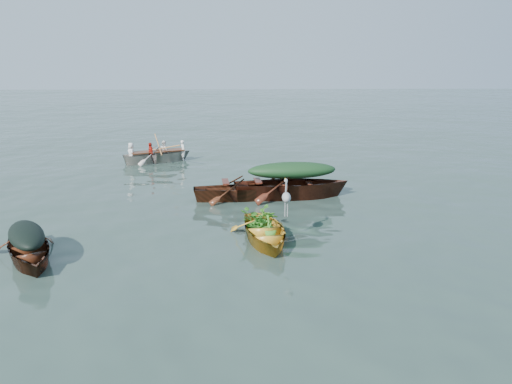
% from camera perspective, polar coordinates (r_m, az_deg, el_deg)
% --- Properties ---
extents(ground, '(140.00, 140.00, 0.00)m').
position_cam_1_polar(ground, '(12.32, 0.99, -5.38)').
color(ground, '#2F433A').
rests_on(ground, ground).
extents(yellow_dinghy, '(1.89, 3.47, 0.90)m').
position_cam_1_polar(yellow_dinghy, '(12.16, 0.95, -5.65)').
color(yellow_dinghy, gold).
rests_on(yellow_dinghy, ground).
extents(dark_covered_boat, '(2.78, 3.69, 0.86)m').
position_cam_1_polar(dark_covered_boat, '(12.14, -24.48, -7.08)').
color(dark_covered_boat, '#512513').
rests_on(dark_covered_boat, ground).
extents(green_tarp_boat, '(5.24, 1.99, 1.24)m').
position_cam_1_polar(green_tarp_boat, '(16.03, 4.08, -0.66)').
color(green_tarp_boat, '#532413').
rests_on(green_tarp_boat, ground).
extents(open_wooden_boat, '(4.30, 1.64, 0.97)m').
position_cam_1_polar(open_wooden_boat, '(15.81, -1.63, -0.84)').
color(open_wooden_boat, '#542615').
rests_on(open_wooden_boat, ground).
extents(rowed_boat, '(4.24, 2.83, 0.97)m').
position_cam_1_polar(rowed_boat, '(22.10, -11.12, 3.35)').
color(rowed_boat, beige).
rests_on(rowed_boat, ground).
extents(dark_tarp_cover, '(1.53, 2.03, 0.40)m').
position_cam_1_polar(dark_tarp_cover, '(11.93, -24.79, -4.26)').
color(dark_tarp_cover, black).
rests_on(dark_tarp_cover, dark_covered_boat).
extents(green_tarp_cover, '(2.88, 1.09, 0.52)m').
position_cam_1_polar(green_tarp_cover, '(15.82, 4.14, 2.43)').
color(green_tarp_cover, '#153317').
rests_on(green_tarp_cover, green_tarp_boat).
extents(thwart_benches, '(2.16, 0.95, 0.04)m').
position_cam_1_polar(thwart_benches, '(15.69, -1.65, 0.94)').
color(thwart_benches, '#451810').
rests_on(thwart_benches, open_wooden_boat).
extents(heron, '(0.33, 0.44, 0.92)m').
position_cam_1_polar(heron, '(12.04, 3.49, -1.34)').
color(heron, '#9A9DA2').
rests_on(heron, yellow_dinghy).
extents(dinghy_weeds, '(0.82, 0.99, 0.60)m').
position_cam_1_polar(dinghy_weeds, '(12.45, 0.58, -1.54)').
color(dinghy_weeds, '#28761E').
rests_on(dinghy_weeds, yellow_dinghy).
extents(rowers, '(3.07, 2.20, 0.76)m').
position_cam_1_polar(rowers, '(21.95, -11.23, 5.57)').
color(rowers, silver).
rests_on(rowers, rowed_boat).
extents(oars, '(1.63, 2.61, 0.06)m').
position_cam_1_polar(oars, '(22.00, -11.19, 4.67)').
color(oars, '#A87240').
rests_on(oars, rowed_boat).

